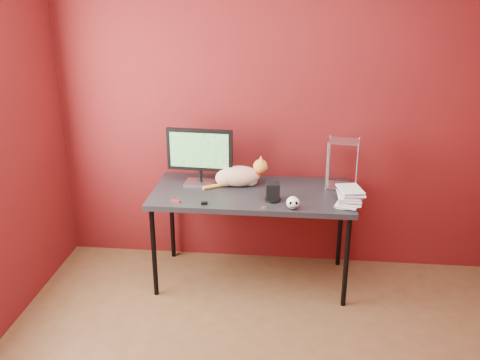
# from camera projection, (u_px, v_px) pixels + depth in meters

# --- Properties ---
(room) EXTENTS (3.52, 3.52, 2.61)m
(room) POSITION_uv_depth(u_px,v_px,m) (262.00, 164.00, 2.47)
(room) COLOR #52351C
(room) RESTS_ON ground
(desk) EXTENTS (1.50, 0.70, 0.75)m
(desk) POSITION_uv_depth(u_px,v_px,m) (252.00, 198.00, 4.03)
(desk) COLOR black
(desk) RESTS_ON ground
(monitor) EXTENTS (0.51, 0.18, 0.44)m
(monitor) POSITION_uv_depth(u_px,v_px,m) (200.00, 154.00, 4.07)
(monitor) COLOR silver
(monitor) RESTS_ON desk
(cat) EXTENTS (0.48, 0.24, 0.23)m
(cat) POSITION_uv_depth(u_px,v_px,m) (239.00, 176.00, 4.09)
(cat) COLOR #C16628
(cat) RESTS_ON desk
(skull_mug) EXTENTS (0.09, 0.09, 0.09)m
(skull_mug) POSITION_uv_depth(u_px,v_px,m) (293.00, 203.00, 3.69)
(skull_mug) COLOR white
(skull_mug) RESTS_ON desk
(speaker) EXTENTS (0.12, 0.12, 0.13)m
(speaker) POSITION_uv_depth(u_px,v_px,m) (273.00, 193.00, 3.82)
(speaker) COLOR black
(speaker) RESTS_ON desk
(book_stack) EXTENTS (0.21, 0.24, 1.25)m
(book_stack) POSITION_uv_depth(u_px,v_px,m) (345.00, 117.00, 3.59)
(book_stack) COLOR beige
(book_stack) RESTS_ON desk
(wire_rack) EXTENTS (0.24, 0.21, 0.38)m
(wire_rack) POSITION_uv_depth(u_px,v_px,m) (343.00, 164.00, 4.03)
(wire_rack) COLOR silver
(wire_rack) RESTS_ON desk
(pocket_knife) EXTENTS (0.07, 0.05, 0.01)m
(pocket_knife) POSITION_uv_depth(u_px,v_px,m) (176.00, 201.00, 3.82)
(pocket_knife) COLOR maroon
(pocket_knife) RESTS_ON desk
(black_gadget) EXTENTS (0.05, 0.04, 0.02)m
(black_gadget) POSITION_uv_depth(u_px,v_px,m) (204.00, 203.00, 3.78)
(black_gadget) COLOR black
(black_gadget) RESTS_ON desk
(washer) EXTENTS (0.04, 0.04, 0.00)m
(washer) POSITION_uv_depth(u_px,v_px,m) (264.00, 207.00, 3.73)
(washer) COLOR silver
(washer) RESTS_ON desk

